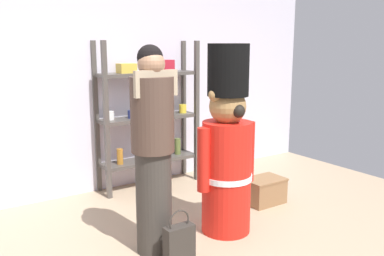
# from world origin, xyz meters

# --- Properties ---
(back_wall) EXTENTS (6.40, 0.12, 2.60)m
(back_wall) POSITION_xyz_m (0.00, 2.20, 1.30)
(back_wall) COLOR silver
(back_wall) RESTS_ON ground_plane
(merchandise_shelf) EXTENTS (1.23, 0.35, 1.72)m
(merchandise_shelf) POSITION_xyz_m (0.62, 1.98, 0.87)
(merchandise_shelf) COLOR #4C4742
(merchandise_shelf) RESTS_ON ground_plane
(teddy_bear_guard) EXTENTS (0.62, 0.46, 1.69)m
(teddy_bear_guard) POSITION_xyz_m (0.59, 0.46, 0.77)
(teddy_bear_guard) COLOR red
(teddy_bear_guard) RESTS_ON ground_plane
(person_shopper) EXTENTS (0.36, 0.34, 1.68)m
(person_shopper) POSITION_xyz_m (-0.13, 0.49, 0.87)
(person_shopper) COLOR #38332D
(person_shopper) RESTS_ON ground_plane
(shopping_bag) EXTENTS (0.24, 0.10, 0.45)m
(shopping_bag) POSITION_xyz_m (-0.08, 0.19, 0.17)
(shopping_bag) COLOR #332D28
(shopping_bag) RESTS_ON ground_plane
(display_crate) EXTENTS (0.43, 0.30, 0.27)m
(display_crate) POSITION_xyz_m (1.36, 0.76, 0.14)
(display_crate) COLOR olive
(display_crate) RESTS_ON ground_plane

